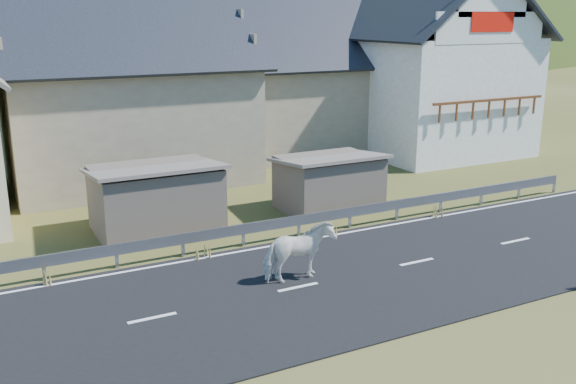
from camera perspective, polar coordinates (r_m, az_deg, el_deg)
ground at (r=17.47m, az=0.89°, el=-8.58°), size 160.00×160.00×0.00m
road at (r=17.47m, az=0.89°, el=-8.52°), size 60.00×7.00×0.04m
lane_markings at (r=17.46m, az=0.89°, el=-8.45°), size 60.00×6.60×0.01m
guardrail at (r=20.37m, az=-3.99°, el=-3.36°), size 28.10×0.09×0.75m
shed_left at (r=22.14m, az=-11.68°, el=-0.64°), size 4.30×3.30×2.40m
shed_right at (r=24.19m, az=3.63°, el=0.78°), size 3.80×2.90×2.20m
house_stone_a at (r=29.90m, az=-14.71°, el=10.20°), size 10.80×9.80×8.90m
house_stone_b at (r=35.31m, az=0.84°, el=10.78°), size 9.80×8.80×8.10m
house_white at (r=36.05m, az=11.81°, el=11.88°), size 8.80×10.80×9.70m
mountain at (r=196.36m, az=-23.39°, el=6.27°), size 440.00×280.00×260.00m
horse at (r=17.59m, az=0.96°, el=-5.36°), size 0.95×1.98×1.65m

